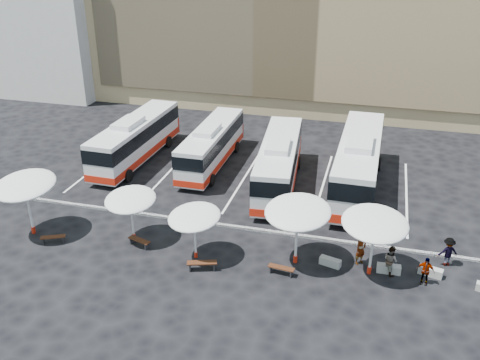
% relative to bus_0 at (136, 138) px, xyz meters
% --- Properties ---
extents(ground, '(120.00, 120.00, 0.00)m').
position_rel_bus_0_xyz_m(ground, '(9.40, -8.98, -1.93)').
color(ground, black).
rests_on(ground, ground).
extents(apartment_block, '(14.00, 14.00, 18.00)m').
position_rel_bus_0_xyz_m(apartment_block, '(-18.60, 19.02, 7.07)').
color(apartment_block, beige).
rests_on(apartment_block, ground).
extents(curb_divider, '(34.00, 0.25, 0.15)m').
position_rel_bus_0_xyz_m(curb_divider, '(9.40, -8.48, -1.86)').
color(curb_divider, black).
rests_on(curb_divider, ground).
extents(bay_lines, '(24.15, 12.00, 0.01)m').
position_rel_bus_0_xyz_m(bay_lines, '(9.40, -0.98, -1.93)').
color(bay_lines, white).
rests_on(bay_lines, ground).
extents(bus_0, '(3.05, 11.98, 3.78)m').
position_rel_bus_0_xyz_m(bus_0, '(0.00, 0.00, 0.00)').
color(bus_0, silver).
rests_on(bus_0, ground).
extents(bus_1, '(2.60, 11.04, 3.50)m').
position_rel_bus_0_xyz_m(bus_1, '(6.24, 0.68, -0.14)').
color(bus_1, silver).
rests_on(bus_1, ground).
extents(bus_2, '(3.69, 12.15, 3.80)m').
position_rel_bus_0_xyz_m(bus_2, '(12.18, -1.70, 0.01)').
color(bus_2, silver).
rests_on(bus_2, ground).
extents(bus_3, '(3.23, 13.39, 4.24)m').
position_rel_bus_0_xyz_m(bus_3, '(17.81, -0.69, 0.24)').
color(bus_3, silver).
rests_on(bus_3, ground).
extents(sunshade_0, '(4.06, 4.10, 3.92)m').
position_rel_bus_0_xyz_m(sunshade_0, '(-1.30, -12.43, 1.40)').
color(sunshade_0, silver).
rests_on(sunshade_0, ground).
extents(sunshade_1, '(3.29, 3.33, 3.22)m').
position_rel_bus_0_xyz_m(sunshade_1, '(5.12, -11.43, 0.80)').
color(sunshade_1, silver).
rests_on(sunshade_1, ground).
extents(sunshade_2, '(3.98, 4.00, 3.16)m').
position_rel_bus_0_xyz_m(sunshade_2, '(9.48, -12.35, 0.75)').
color(sunshade_2, silver).
rests_on(sunshade_2, ground).
extents(sunshade_3, '(4.34, 4.37, 3.86)m').
position_rel_bus_0_xyz_m(sunshade_3, '(15.15, -11.31, 1.35)').
color(sunshade_3, silver).
rests_on(sunshade_3, ground).
extents(sunshade_4, '(4.38, 4.42, 3.74)m').
position_rel_bus_0_xyz_m(sunshade_4, '(19.29, -11.32, 1.25)').
color(sunshade_4, silver).
rests_on(sunshade_4, ground).
extents(wood_bench_0, '(1.48, 0.96, 0.45)m').
position_rel_bus_0_xyz_m(wood_bench_0, '(0.57, -13.12, -1.59)').
color(wood_bench_0, black).
rests_on(wood_bench_0, ground).
extents(wood_bench_1, '(1.55, 0.83, 0.46)m').
position_rel_bus_0_xyz_m(wood_bench_1, '(5.79, -12.09, -1.58)').
color(wood_bench_1, black).
rests_on(wood_bench_1, ground).
extents(wood_bench_2, '(1.73, 0.94, 0.51)m').
position_rel_bus_0_xyz_m(wood_bench_2, '(10.23, -13.45, -1.54)').
color(wood_bench_2, black).
rests_on(wood_bench_2, ground).
extents(wood_bench_3, '(1.51, 0.56, 0.45)m').
position_rel_bus_0_xyz_m(wood_bench_3, '(14.59, -12.68, -1.58)').
color(wood_bench_3, black).
rests_on(wood_bench_3, ground).
extents(conc_bench_0, '(1.28, 0.72, 0.46)m').
position_rel_bus_0_xyz_m(conc_bench_0, '(17.11, -11.12, -1.70)').
color(conc_bench_0, gray).
rests_on(conc_bench_0, ground).
extents(conc_bench_1, '(1.31, 0.48, 0.49)m').
position_rel_bus_0_xyz_m(conc_bench_1, '(20.33, -10.96, -1.69)').
color(conc_bench_1, gray).
rests_on(conc_bench_1, ground).
extents(conc_bench_2, '(1.35, 0.75, 0.48)m').
position_rel_bus_0_xyz_m(conc_bench_2, '(22.57, -10.62, -1.69)').
color(conc_bench_2, gray).
rests_on(conc_bench_2, ground).
extents(passenger_0, '(0.80, 0.80, 1.87)m').
position_rel_bus_0_xyz_m(passenger_0, '(18.71, -10.45, -1.00)').
color(passenger_0, black).
rests_on(passenger_0, ground).
extents(passenger_1, '(1.04, 1.07, 1.74)m').
position_rel_bus_0_xyz_m(passenger_1, '(20.39, -11.04, -1.06)').
color(passenger_1, black).
rests_on(passenger_1, ground).
extents(passenger_2, '(1.01, 0.57, 1.63)m').
position_rel_bus_0_xyz_m(passenger_2, '(22.18, -11.51, -1.12)').
color(passenger_2, black).
rests_on(passenger_2, ground).
extents(passenger_3, '(1.28, 1.00, 1.75)m').
position_rel_bus_0_xyz_m(passenger_3, '(23.46, -9.32, -1.06)').
color(passenger_3, black).
rests_on(passenger_3, ground).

